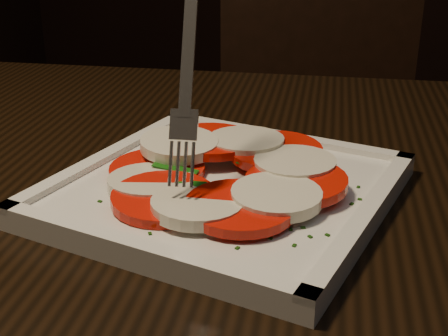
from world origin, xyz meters
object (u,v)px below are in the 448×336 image
at_px(chair, 318,137).
at_px(plate, 224,191).
at_px(table, 334,280).
at_px(fork, 191,57).

distance_m(chair, plate, 0.80).
distance_m(table, plate, 0.15).
xyz_separation_m(chair, fork, (0.00, -0.78, 0.34)).
bearing_deg(table, fork, -153.05).
relative_size(plate, fork, 1.51).
relative_size(table, plate, 4.78).
bearing_deg(plate, fork, -160.20).
distance_m(table, chair, 0.73).
distance_m(chair, fork, 0.85).
height_order(table, chair, chair).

